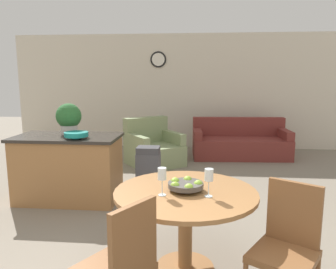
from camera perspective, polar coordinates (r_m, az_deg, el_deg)
name	(u,v)px	position (r m, az deg, el deg)	size (l,w,h in m)	color
wall_back	(179,91)	(7.93, 1.91, 7.50)	(8.00, 0.09, 2.70)	beige
dining_table	(185,209)	(2.85, 3.05, -12.87)	(1.21, 1.21, 0.73)	#9E6B3D
dining_chair_near_left	(121,262)	(2.26, -8.14, -21.12)	(0.58, 0.58, 0.92)	brown
dining_chair_near_right	(287,242)	(2.62, 20.06, -17.14)	(0.58, 0.58, 0.92)	brown
fruit_bowl	(185,185)	(2.78, 3.05, -8.77)	(0.30, 0.30, 0.10)	#4C4742
wine_glass_left	(162,175)	(2.63, -1.04, -7.05)	(0.07, 0.07, 0.23)	silver
wine_glass_right	(209,176)	(2.63, 7.14, -7.19)	(0.07, 0.07, 0.23)	silver
kitchen_island	(69,168)	(4.70, -16.93, -5.61)	(1.40, 0.75, 0.90)	#9E6B3D
teal_bowl	(76,134)	(4.36, -15.69, 0.01)	(0.31, 0.31, 0.08)	teal
potted_plant	(69,118)	(4.74, -16.91, 2.82)	(0.35, 0.35, 0.42)	beige
trash_bin	(148,174)	(4.53, -3.42, -6.83)	(0.32, 0.25, 0.75)	#47474C
couch	(240,144)	(7.15, 12.44, -1.60)	(2.04, 0.97, 0.82)	maroon
armchair	(153,149)	(6.40, -2.60, -2.56)	(1.27, 1.28, 0.90)	gray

